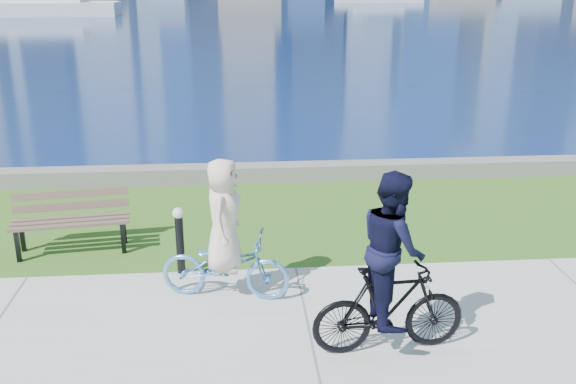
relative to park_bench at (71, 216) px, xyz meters
name	(u,v)px	position (x,y,z in m)	size (l,w,h in m)	color
ground	(308,329)	(3.54, -2.77, -0.58)	(320.00, 320.00, 0.00)	#2E5817
concrete_path	(308,328)	(3.54, -2.77, -0.57)	(80.00, 3.50, 0.02)	#AFB0AA
seawall	(277,172)	(3.54, 3.43, -0.40)	(90.00, 0.50, 0.35)	#65625F
bay_water	(241,11)	(3.54, 69.23, -0.57)	(320.00, 131.00, 0.01)	#0C1F53
ferry_near	(39,7)	(-17.52, 61.23, 0.33)	(16.07, 4.59, 2.18)	silver
park_bench	(71,216)	(0.00, 0.00, 0.00)	(1.89, 0.85, 0.94)	black
bollard_lamp	(180,236)	(1.81, -1.04, 0.03)	(0.17, 0.17, 1.06)	black
cyclist_woman	(225,247)	(2.49, -1.84, 0.18)	(0.97, 1.88, 1.99)	#5999D8
cyclist_man	(391,279)	(4.42, -3.34, 0.38)	(0.73, 1.86, 2.23)	black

